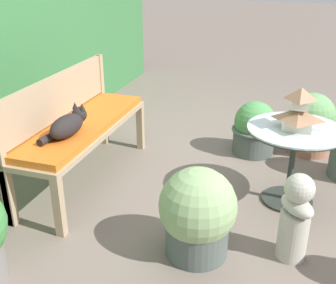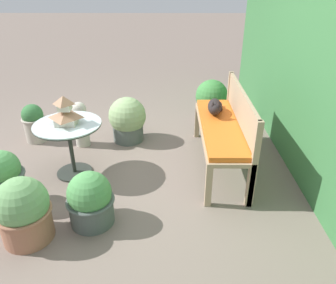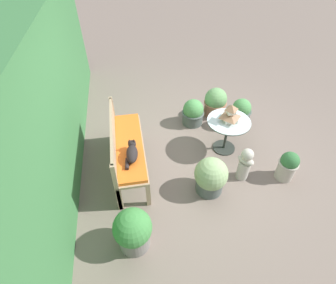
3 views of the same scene
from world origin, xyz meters
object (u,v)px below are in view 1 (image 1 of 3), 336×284
at_px(cat, 68,125).
at_px(potted_plant_bench_right, 198,214).
at_px(pagoda_birdhouse, 299,111).
at_px(potted_plant_patio_mid, 311,124).
at_px(potted_plant_table_near, 254,129).
at_px(garden_bust, 295,217).
at_px(patio_table, 294,145).
at_px(garden_bench, 83,130).

distance_m(cat, potted_plant_bench_right, 1.17).
distance_m(pagoda_birdhouse, potted_plant_patio_mid, 1.10).
relative_size(cat, pagoda_birdhouse, 1.47).
relative_size(potted_plant_bench_right, potted_plant_table_near, 1.16).
bearing_deg(garden_bust, cat, 43.79).
height_order(garden_bust, potted_plant_patio_mid, garden_bust).
xyz_separation_m(patio_table, potted_plant_bench_right, (-0.81, 0.51, -0.19)).
bearing_deg(garden_bench, potted_plant_bench_right, -119.58).
relative_size(patio_table, garden_bust, 1.20).
bearing_deg(patio_table, cat, 106.12).
bearing_deg(patio_table, potted_plant_bench_right, 147.67).
relative_size(garden_bust, potted_plant_patio_mid, 1.01).
height_order(potted_plant_table_near, potted_plant_patio_mid, potted_plant_patio_mid).
distance_m(potted_plant_table_near, potted_plant_patio_mid, 0.54).
height_order(garden_bench, patio_table, patio_table).
bearing_deg(cat, potted_plant_patio_mid, -44.40).
xyz_separation_m(garden_bench, potted_plant_patio_mid, (1.17, -1.75, -0.18)).
height_order(patio_table, garden_bust, patio_table).
bearing_deg(potted_plant_table_near, potted_plant_patio_mid, -68.20).
xyz_separation_m(garden_bust, potted_plant_table_near, (1.46, 0.43, -0.06)).
distance_m(garden_bust, potted_plant_bench_right, 0.59).
height_order(pagoda_birdhouse, potted_plant_bench_right, pagoda_birdhouse).
bearing_deg(garden_bench, patio_table, -83.63).
relative_size(patio_table, potted_plant_bench_right, 1.19).
bearing_deg(garden_bust, potted_plant_patio_mid, -41.23).
height_order(patio_table, potted_plant_patio_mid, patio_table).
xyz_separation_m(pagoda_birdhouse, potted_plant_bench_right, (-0.81, 0.51, -0.45)).
xyz_separation_m(potted_plant_table_near, potted_plant_patio_mid, (0.20, -0.50, 0.04)).
xyz_separation_m(cat, garden_bust, (-0.21, -1.64, -0.32)).
height_order(pagoda_birdhouse, potted_plant_table_near, pagoda_birdhouse).
xyz_separation_m(garden_bust, potted_plant_patio_mid, (1.66, -0.07, -0.02)).
relative_size(garden_bench, pagoda_birdhouse, 5.03).
xyz_separation_m(cat, pagoda_birdhouse, (0.46, -1.58, 0.12)).
relative_size(pagoda_birdhouse, garden_bust, 0.52).
bearing_deg(patio_table, potted_plant_patio_mid, -7.26).
bearing_deg(pagoda_birdhouse, potted_plant_bench_right, 147.67).
height_order(garden_bench, pagoda_birdhouse, pagoda_birdhouse).
distance_m(cat, potted_plant_patio_mid, 2.27).
bearing_deg(potted_plant_table_near, garden_bust, -163.56).
relative_size(garden_bench, patio_table, 2.18).
bearing_deg(cat, potted_plant_bench_right, -102.85).
height_order(cat, potted_plant_patio_mid, cat).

